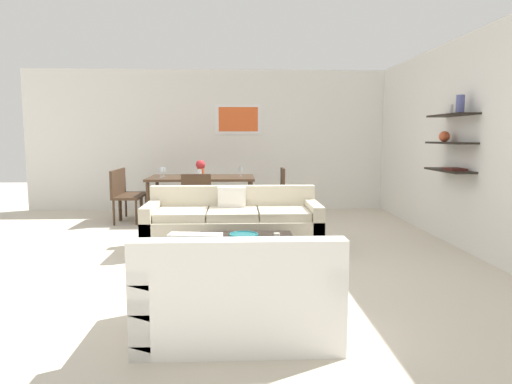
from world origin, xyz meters
TOP-DOWN VIEW (x-y plane):
  - ground_plane at (0.00, 0.00)m, footprint 18.00×18.00m
  - back_wall_unit at (0.30, 3.53)m, footprint 8.40×0.09m
  - right_wall_shelf_unit at (3.03, 0.59)m, footprint 0.34×8.20m
  - sofa_beige at (0.09, 0.34)m, footprint 2.18×0.90m
  - loveseat_white at (0.15, -2.18)m, footprint 1.40×0.90m
  - coffee_table at (0.24, -0.81)m, footprint 1.00×0.91m
  - decorative_bowl at (0.21, -0.84)m, footprint 0.30×0.30m
  - candle_jar at (0.55, -0.79)m, footprint 0.06×0.06m
  - dining_table at (-0.46, 2.36)m, footprint 1.78×0.98m
  - dining_chair_foot at (-0.46, 1.47)m, footprint 0.44×0.44m
  - dining_chair_right_far at (0.84, 2.58)m, footprint 0.44×0.44m
  - dining_chair_left_near at (-1.76, 2.14)m, footprint 0.44×0.44m
  - dining_chair_left_far at (-1.76, 2.58)m, footprint 0.44×0.44m
  - wine_glass_foot at (-0.46, 1.93)m, footprint 0.07×0.07m
  - wine_glass_left_near at (-1.13, 2.24)m, footprint 0.06×0.06m
  - wine_glass_left_far at (-1.13, 2.48)m, footprint 0.07×0.07m
  - wine_glass_right_far at (0.20, 2.48)m, footprint 0.06×0.06m
  - centerpiece_vase at (-0.47, 2.37)m, footprint 0.16×0.16m

SIDE VIEW (x-z plane):
  - ground_plane at x=0.00m, z-range 0.00..0.00m
  - coffee_table at x=0.24m, z-range 0.00..0.38m
  - sofa_beige at x=0.09m, z-range -0.10..0.68m
  - loveseat_white at x=0.15m, z-range -0.10..0.68m
  - candle_jar at x=0.55m, z-range 0.38..0.45m
  - decorative_bowl at x=0.21m, z-range 0.38..0.46m
  - dining_chair_foot at x=-0.46m, z-range 0.06..0.94m
  - dining_chair_right_far at x=0.84m, z-range 0.06..0.94m
  - dining_chair_left_near at x=-1.76m, z-range 0.06..0.94m
  - dining_chair_left_far at x=-1.76m, z-range 0.06..0.94m
  - dining_table at x=-0.46m, z-range 0.31..1.06m
  - wine_glass_right_far at x=0.20m, z-range 0.78..0.94m
  - wine_glass_left_far at x=-1.13m, z-range 0.78..0.94m
  - wine_glass_foot at x=-0.46m, z-range 0.78..0.94m
  - wine_glass_left_near at x=-1.13m, z-range 0.79..0.96m
  - centerpiece_vase at x=-0.47m, z-range 0.77..1.05m
  - right_wall_shelf_unit at x=3.03m, z-range 0.00..2.70m
  - back_wall_unit at x=0.30m, z-range 0.00..2.70m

